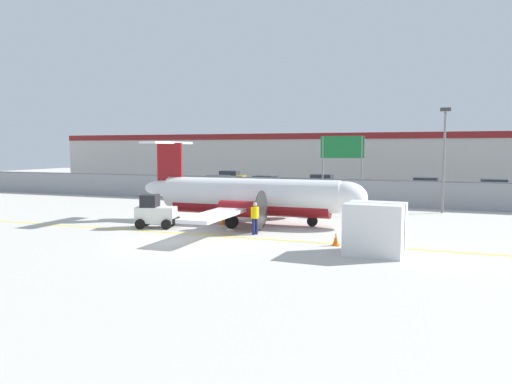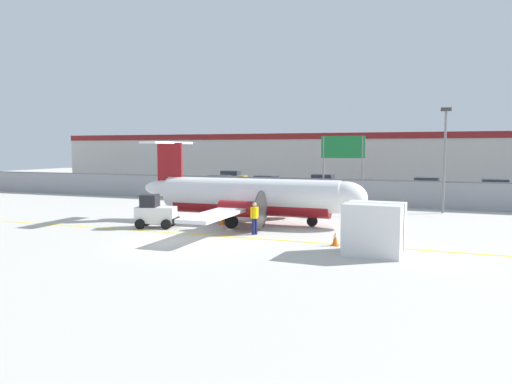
{
  "view_description": "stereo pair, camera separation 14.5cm",
  "coord_description": "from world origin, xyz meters",
  "px_view_note": "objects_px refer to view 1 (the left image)",
  "views": [
    {
      "loc": [
        11.25,
        -21.01,
        4.52
      ],
      "look_at": [
        0.4,
        7.73,
        1.8
      ],
      "focal_mm": 35.0,
      "sensor_mm": 36.0,
      "label": 1
    },
    {
      "loc": [
        11.39,
        -20.96,
        4.52
      ],
      "look_at": [
        0.4,
        7.73,
        1.8
      ],
      "focal_mm": 35.0,
      "sensor_mm": 36.0,
      "label": 2
    }
  ],
  "objects_px": {
    "parked_car_3": "(323,182)",
    "apron_light_pole": "(444,151)",
    "ground_crew_worker": "(255,216)",
    "highway_sign": "(342,153)",
    "traffic_cone_near_right": "(223,219)",
    "traffic_cone_near_left": "(202,216)",
    "parked_car_1": "(217,183)",
    "traffic_cone_far_left": "(336,239)",
    "parked_car_4": "(361,188)",
    "commuter_airplane": "(254,197)",
    "parked_car_0": "(229,177)",
    "parked_car_5": "(427,186)",
    "baggage_tug": "(155,213)",
    "cargo_container": "(375,229)",
    "parked_car_2": "(266,184)",
    "parked_car_6": "(495,188)"
  },
  "relations": [
    {
      "from": "commuter_airplane",
      "to": "highway_sign",
      "type": "relative_size",
      "value": 2.91
    },
    {
      "from": "commuter_airplane",
      "to": "traffic_cone_far_left",
      "type": "xyz_separation_m",
      "value": [
        6.0,
        -5.07,
        -1.29
      ]
    },
    {
      "from": "parked_car_0",
      "to": "parked_car_4",
      "type": "xyz_separation_m",
      "value": [
        18.0,
        -11.16,
        0.0
      ]
    },
    {
      "from": "baggage_tug",
      "to": "traffic_cone_near_left",
      "type": "height_order",
      "value": "baggage_tug"
    },
    {
      "from": "parked_car_3",
      "to": "traffic_cone_near_left",
      "type": "bearing_deg",
      "value": -91.01
    },
    {
      "from": "traffic_cone_far_left",
      "to": "highway_sign",
      "type": "distance_m",
      "value": 18.77
    },
    {
      "from": "cargo_container",
      "to": "traffic_cone_near_left",
      "type": "distance_m",
      "value": 12.78
    },
    {
      "from": "traffic_cone_far_left",
      "to": "parked_car_6",
      "type": "relative_size",
      "value": 0.15
    },
    {
      "from": "baggage_tug",
      "to": "traffic_cone_near_left",
      "type": "xyz_separation_m",
      "value": [
        1.38,
        3.12,
        -0.54
      ]
    },
    {
      "from": "parked_car_0",
      "to": "parked_car_2",
      "type": "bearing_deg",
      "value": 129.5
    },
    {
      "from": "baggage_tug",
      "to": "cargo_container",
      "type": "xyz_separation_m",
      "value": [
        12.63,
        -2.89,
        0.24
      ]
    },
    {
      "from": "apron_light_pole",
      "to": "parked_car_6",
      "type": "bearing_deg",
      "value": 71.41
    },
    {
      "from": "commuter_airplane",
      "to": "parked_car_0",
      "type": "relative_size",
      "value": 3.74
    },
    {
      "from": "traffic_cone_near_left",
      "to": "parked_car_1",
      "type": "height_order",
      "value": "parked_car_1"
    },
    {
      "from": "parked_car_0",
      "to": "parked_car_5",
      "type": "xyz_separation_m",
      "value": [
        23.55,
        -6.14,
        0.0
      ]
    },
    {
      "from": "parked_car_3",
      "to": "highway_sign",
      "type": "xyz_separation_m",
      "value": [
        4.28,
        -11.7,
        3.24
      ]
    },
    {
      "from": "baggage_tug",
      "to": "highway_sign",
      "type": "bearing_deg",
      "value": 50.68
    },
    {
      "from": "highway_sign",
      "to": "baggage_tug",
      "type": "bearing_deg",
      "value": -114.27
    },
    {
      "from": "parked_car_3",
      "to": "apron_light_pole",
      "type": "height_order",
      "value": "apron_light_pole"
    },
    {
      "from": "parked_car_3",
      "to": "parked_car_6",
      "type": "bearing_deg",
      "value": -5.48
    },
    {
      "from": "parked_car_3",
      "to": "apron_light_pole",
      "type": "relative_size",
      "value": 0.59
    },
    {
      "from": "baggage_tug",
      "to": "parked_car_5",
      "type": "bearing_deg",
      "value": 47.18
    },
    {
      "from": "ground_crew_worker",
      "to": "parked_car_4",
      "type": "bearing_deg",
      "value": 110.88
    },
    {
      "from": "baggage_tug",
      "to": "traffic_cone_far_left",
      "type": "height_order",
      "value": "baggage_tug"
    },
    {
      "from": "parked_car_0",
      "to": "apron_light_pole",
      "type": "height_order",
      "value": "apron_light_pole"
    },
    {
      "from": "traffic_cone_near_right",
      "to": "parked_car_3",
      "type": "bearing_deg",
      "value": 89.97
    },
    {
      "from": "ground_crew_worker",
      "to": "parked_car_5",
      "type": "distance_m",
      "value": 27.49
    },
    {
      "from": "traffic_cone_far_left",
      "to": "parked_car_1",
      "type": "relative_size",
      "value": 0.15
    },
    {
      "from": "parked_car_5",
      "to": "parked_car_4",
      "type": "bearing_deg",
      "value": -132.35
    },
    {
      "from": "parked_car_2",
      "to": "parked_car_0",
      "type": "bearing_deg",
      "value": 138.61
    },
    {
      "from": "commuter_airplane",
      "to": "traffic_cone_near_right",
      "type": "distance_m",
      "value": 2.32
    },
    {
      "from": "traffic_cone_near_left",
      "to": "parked_car_2",
      "type": "distance_m",
      "value": 20.79
    },
    {
      "from": "traffic_cone_far_left",
      "to": "parked_car_0",
      "type": "xyz_separation_m",
      "value": [
        -20.41,
        33.96,
        0.58
      ]
    },
    {
      "from": "parked_car_3",
      "to": "cargo_container",
      "type": "bearing_deg",
      "value": -70.02
    },
    {
      "from": "traffic_cone_far_left",
      "to": "parked_car_0",
      "type": "distance_m",
      "value": 39.62
    },
    {
      "from": "ground_crew_worker",
      "to": "parked_car_1",
      "type": "height_order",
      "value": "same"
    },
    {
      "from": "parked_car_0",
      "to": "parked_car_5",
      "type": "relative_size",
      "value": 0.99
    },
    {
      "from": "commuter_airplane",
      "to": "apron_light_pole",
      "type": "xyz_separation_m",
      "value": [
        10.58,
        9.07,
        2.7
      ]
    },
    {
      "from": "parked_car_3",
      "to": "parked_car_6",
      "type": "relative_size",
      "value": 1.01
    },
    {
      "from": "ground_crew_worker",
      "to": "cargo_container",
      "type": "bearing_deg",
      "value": 3.78
    },
    {
      "from": "ground_crew_worker",
      "to": "parked_car_3",
      "type": "distance_m",
      "value": 28.51
    },
    {
      "from": "baggage_tug",
      "to": "parked_car_6",
      "type": "height_order",
      "value": "baggage_tug"
    },
    {
      "from": "commuter_airplane",
      "to": "traffic_cone_near_left",
      "type": "xyz_separation_m",
      "value": [
        -3.3,
        -0.38,
        -1.29
      ]
    },
    {
      "from": "traffic_cone_near_left",
      "to": "commuter_airplane",
      "type": "bearing_deg",
      "value": 6.51
    },
    {
      "from": "parked_car_6",
      "to": "parked_car_5",
      "type": "bearing_deg",
      "value": 176.32
    },
    {
      "from": "apron_light_pole",
      "to": "highway_sign",
      "type": "bearing_deg",
      "value": 153.23
    },
    {
      "from": "traffic_cone_near_right",
      "to": "apron_light_pole",
      "type": "bearing_deg",
      "value": 40.21
    },
    {
      "from": "parked_car_4",
      "to": "parked_car_3",
      "type": "bearing_deg",
      "value": 122.75
    },
    {
      "from": "parked_car_3",
      "to": "apron_light_pole",
      "type": "bearing_deg",
      "value": -49.22
    },
    {
      "from": "parked_car_0",
      "to": "parked_car_6",
      "type": "relative_size",
      "value": 1.01
    }
  ]
}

